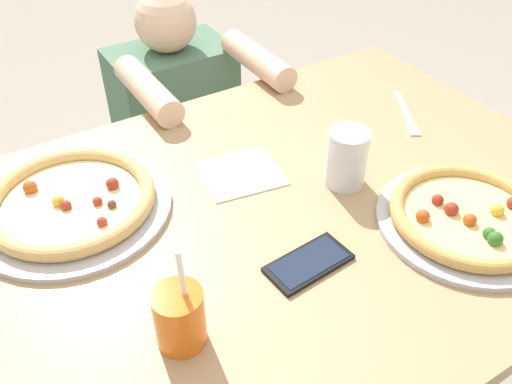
{
  "coord_description": "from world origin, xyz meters",
  "views": [
    {
      "loc": [
        -0.47,
        -0.65,
        1.44
      ],
      "look_at": [
        -0.05,
        0.03,
        0.78
      ],
      "focal_mm": 38.14,
      "sensor_mm": 36.0,
      "label": 1
    }
  ],
  "objects_px": {
    "drink_cup_colored": "(180,318)",
    "cell_phone": "(309,263)",
    "diner_seated": "(180,146)",
    "pizza_near": "(468,217)",
    "fork": "(407,115)",
    "water_cup_clear": "(346,157)",
    "pizza_far": "(71,202)"
  },
  "relations": [
    {
      "from": "pizza_far",
      "to": "water_cup_clear",
      "type": "distance_m",
      "value": 0.54
    },
    {
      "from": "pizza_far",
      "to": "drink_cup_colored",
      "type": "relative_size",
      "value": 2.13
    },
    {
      "from": "diner_seated",
      "to": "pizza_near",
      "type": "bearing_deg",
      "value": -80.05
    },
    {
      "from": "water_cup_clear",
      "to": "fork",
      "type": "distance_m",
      "value": 0.32
    },
    {
      "from": "drink_cup_colored",
      "to": "cell_phone",
      "type": "relative_size",
      "value": 1.14
    },
    {
      "from": "fork",
      "to": "diner_seated",
      "type": "relative_size",
      "value": 0.2
    },
    {
      "from": "drink_cup_colored",
      "to": "pizza_near",
      "type": "bearing_deg",
      "value": -4.88
    },
    {
      "from": "pizza_near",
      "to": "cell_phone",
      "type": "xyz_separation_m",
      "value": [
        -0.31,
        0.07,
        -0.01
      ]
    },
    {
      "from": "cell_phone",
      "to": "diner_seated",
      "type": "distance_m",
      "value": 0.95
    },
    {
      "from": "cell_phone",
      "to": "diner_seated",
      "type": "xyz_separation_m",
      "value": [
        0.14,
        0.88,
        -0.32
      ]
    },
    {
      "from": "fork",
      "to": "cell_phone",
      "type": "distance_m",
      "value": 0.56
    },
    {
      "from": "pizza_near",
      "to": "cell_phone",
      "type": "relative_size",
      "value": 2.14
    },
    {
      "from": "pizza_near",
      "to": "diner_seated",
      "type": "bearing_deg",
      "value": 99.95
    },
    {
      "from": "fork",
      "to": "diner_seated",
      "type": "bearing_deg",
      "value": 119.71
    },
    {
      "from": "water_cup_clear",
      "to": "drink_cup_colored",
      "type": "bearing_deg",
      "value": -158.74
    },
    {
      "from": "pizza_far",
      "to": "diner_seated",
      "type": "relative_size",
      "value": 0.4
    },
    {
      "from": "water_cup_clear",
      "to": "fork",
      "type": "xyz_separation_m",
      "value": [
        0.29,
        0.12,
        -0.06
      ]
    },
    {
      "from": "drink_cup_colored",
      "to": "diner_seated",
      "type": "relative_size",
      "value": 0.19
    },
    {
      "from": "drink_cup_colored",
      "to": "water_cup_clear",
      "type": "height_order",
      "value": "drink_cup_colored"
    },
    {
      "from": "pizza_far",
      "to": "fork",
      "type": "height_order",
      "value": "pizza_far"
    },
    {
      "from": "pizza_far",
      "to": "diner_seated",
      "type": "distance_m",
      "value": 0.76
    },
    {
      "from": "pizza_far",
      "to": "drink_cup_colored",
      "type": "xyz_separation_m",
      "value": [
        0.05,
        -0.38,
        0.03
      ]
    },
    {
      "from": "pizza_far",
      "to": "fork",
      "type": "bearing_deg",
      "value": -6.0
    },
    {
      "from": "drink_cup_colored",
      "to": "fork",
      "type": "relative_size",
      "value": 0.97
    },
    {
      "from": "pizza_near",
      "to": "pizza_far",
      "type": "bearing_deg",
      "value": 145.14
    },
    {
      "from": "pizza_far",
      "to": "drink_cup_colored",
      "type": "height_order",
      "value": "drink_cup_colored"
    },
    {
      "from": "water_cup_clear",
      "to": "diner_seated",
      "type": "relative_size",
      "value": 0.13
    },
    {
      "from": "drink_cup_colored",
      "to": "water_cup_clear",
      "type": "bearing_deg",
      "value": 21.26
    },
    {
      "from": "diner_seated",
      "to": "water_cup_clear",
      "type": "bearing_deg",
      "value": -85.76
    },
    {
      "from": "cell_phone",
      "to": "diner_seated",
      "type": "bearing_deg",
      "value": 80.74
    },
    {
      "from": "fork",
      "to": "cell_phone",
      "type": "xyz_separation_m",
      "value": [
        -0.49,
        -0.27,
        0.0
      ]
    },
    {
      "from": "pizza_near",
      "to": "pizza_far",
      "type": "xyz_separation_m",
      "value": [
        -0.61,
        0.43,
        0.0
      ]
    }
  ]
}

